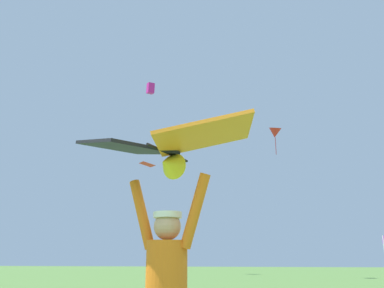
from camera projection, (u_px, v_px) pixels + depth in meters
held_stunt_kite at (164, 148)px, 3.45m from camera, size 1.70×1.13×0.40m
distant_kite_red_high_right at (147, 164)px, 15.69m from camera, size 0.60×0.61×0.21m
distant_kite_red_far_center at (275, 133)px, 28.63m from camera, size 1.26×1.32×2.14m
distant_kite_magenta_mid_right at (150, 88)px, 36.62m from camera, size 0.89×0.94×1.03m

